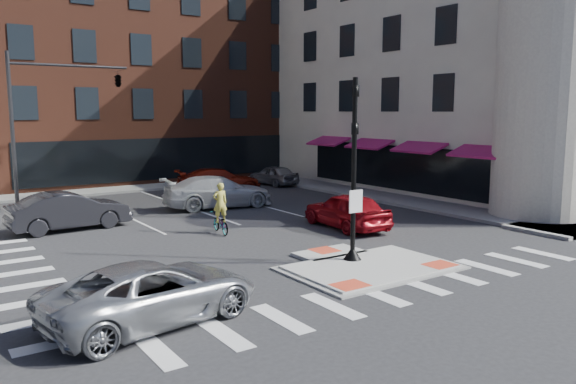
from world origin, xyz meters
TOP-DOWN VIEW (x-y plane):
  - ground at (0.00, 0.00)m, footprint 120.00×120.00m
  - refuge_island at (0.00, -0.26)m, footprint 5.40×4.65m
  - sidewalk_e at (10.80, 10.00)m, footprint 3.00×24.00m
  - sidewalk_n at (3.00, 22.00)m, footprint 26.00×3.00m
  - building_n at (3.00, 31.99)m, footprint 24.40×18.40m
  - building_e at (21.54, 11.50)m, footprint 21.90×23.90m
  - building_far_right at (9.00, 54.00)m, footprint 12.00×12.00m
  - signal_pole at (0.00, 0.40)m, footprint 0.60×0.60m
  - mast_arm_signal at (-3.47, 18.00)m, footprint 6.10×2.24m
  - silver_suv at (-7.43, -0.93)m, footprint 5.62×3.27m
  - red_sedan at (3.50, 4.86)m, footprint 2.19×4.70m
  - white_pickup at (1.34, 12.68)m, footprint 6.03×3.17m
  - bg_car_dark at (-6.48, 11.28)m, footprint 5.04×2.06m
  - bg_car_silver at (8.66, 18.66)m, footprint 2.04×4.17m
  - bg_car_red at (3.86, 17.40)m, footprint 5.57×3.13m
  - cyclist at (-1.50, 7.00)m, footprint 0.80×1.72m

SIDE VIEW (x-z plane):
  - ground at x=0.00m, z-range 0.00..0.00m
  - refuge_island at x=0.00m, z-range -0.01..0.11m
  - sidewalk_e at x=10.80m, z-range 0.00..0.15m
  - sidewalk_n at x=3.00m, z-range 0.00..0.15m
  - bg_car_silver at x=8.66m, z-range 0.00..1.37m
  - cyclist at x=-1.50m, z-range -0.35..1.77m
  - silver_suv at x=-7.43m, z-range 0.00..1.47m
  - bg_car_red at x=3.86m, z-range 0.00..1.52m
  - red_sedan at x=3.50m, z-range 0.00..1.56m
  - bg_car_dark at x=-6.48m, z-range 0.00..1.63m
  - white_pickup at x=1.34m, z-range 0.00..1.67m
  - signal_pole at x=0.00m, z-range -0.63..5.35m
  - building_far_right at x=9.00m, z-range 0.00..12.00m
  - mast_arm_signal at x=-3.47m, z-range 2.21..10.21m
  - building_n at x=3.00m, z-range 0.05..15.55m
  - building_e at x=21.54m, z-range -0.81..16.89m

